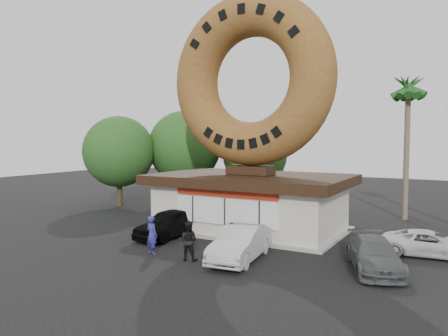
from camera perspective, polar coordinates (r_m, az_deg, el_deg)
ground at (r=20.94m, az=-3.87°, el=-11.07°), size 90.00×90.00×0.00m
donut_shop at (r=25.70m, az=3.47°, el=-4.23°), size 11.20×7.20×3.80m
giant_donut at (r=25.66m, az=3.55°, el=11.42°), size 9.92×2.53×9.92m
tree_west at (r=36.32m, az=-5.19°, el=2.72°), size 6.00×6.00×7.65m
tree_mid at (r=35.32m, az=4.05°, el=1.68°), size 5.20×5.20×6.63m
tree_far at (r=35.40m, az=-13.56°, el=2.09°), size 5.60×5.60×7.14m
palm_near at (r=31.25m, az=22.93°, el=9.14°), size 2.60×2.60×9.75m
street_lamp at (r=35.37m, az=7.89°, el=2.41°), size 2.11×0.20×8.00m
person_left at (r=20.85m, az=-9.42°, el=-8.63°), size 0.74×0.57×1.81m
person_center at (r=19.64m, az=-4.71°, el=-9.44°), size 1.01×0.88×1.76m
person_right at (r=20.26m, az=1.01°, el=-9.32°), size 0.97×0.62×1.55m
car_black at (r=24.15m, az=-7.27°, el=-7.20°), size 1.94×4.54×1.53m
car_silver at (r=19.63m, az=2.14°, el=-9.82°), size 2.17×4.75×1.51m
car_grey at (r=19.21m, az=19.04°, el=-10.67°), size 3.33×4.85×1.30m
car_white at (r=22.38m, az=25.32°, el=-8.93°), size 4.39×2.38×1.17m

